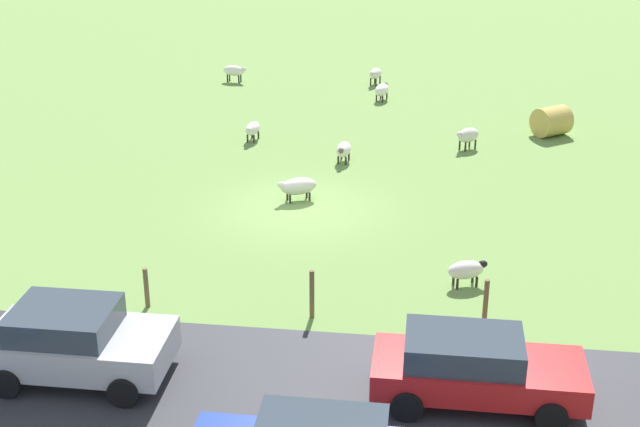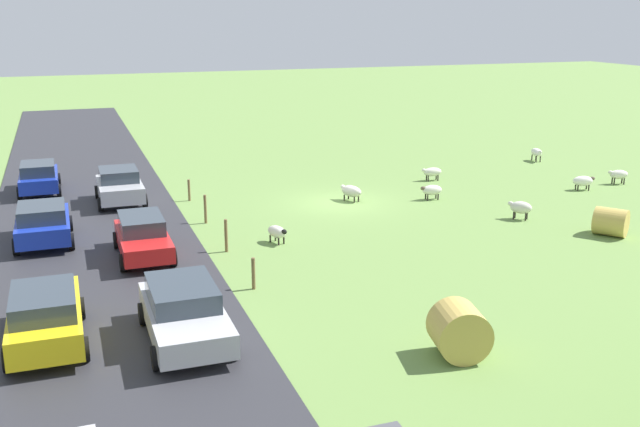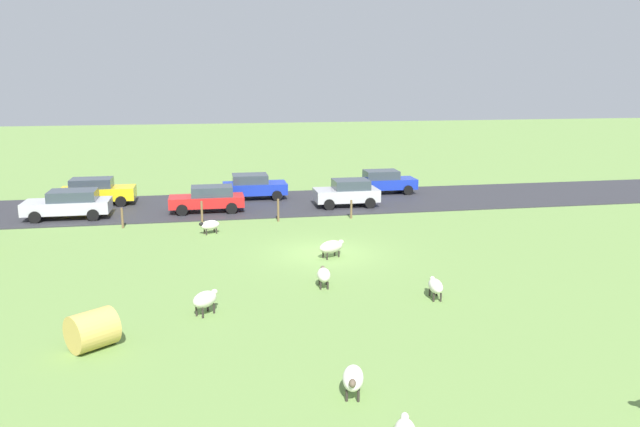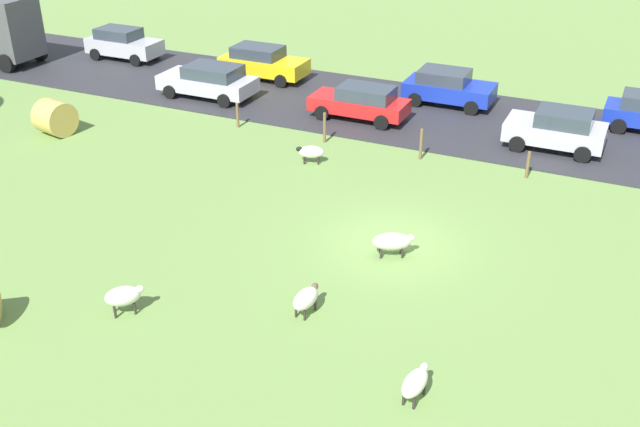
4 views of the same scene
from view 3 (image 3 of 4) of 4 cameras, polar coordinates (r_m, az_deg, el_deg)
name	(u,v)px [view 3 (image 3 of 4)]	position (r m, az deg, el deg)	size (l,w,h in m)	color
ground_plane	(324,253)	(28.06, 0.35, -3.66)	(160.00, 160.00, 0.00)	#6B8E47
road_strip	(289,203)	(38.97, -2.82, 0.96)	(8.00, 80.00, 0.06)	#2D2D33
sheep_0	(205,299)	(21.25, -10.47, -7.73)	(1.04, 1.05, 0.81)	silver
sheep_1	(331,247)	(27.29, 1.04, -3.07)	(1.01, 1.31, 0.76)	beige
sheep_2	(324,275)	(23.56, 0.34, -5.64)	(1.11, 0.60, 0.72)	silver
sheep_3	(353,378)	(15.97, 3.04, -14.83)	(1.19, 0.78, 0.74)	white
sheep_4	(210,225)	(31.83, -10.05, -1.05)	(0.80, 1.12, 0.70)	silver
sheep_5	(435,286)	(22.73, 10.51, -6.53)	(1.15, 0.58, 0.71)	silver
hay_bale_1	(92,330)	(19.60, -20.10, -9.97)	(1.14, 1.14, 1.24)	tan
fence_post_0	(351,209)	(34.80, 2.88, 0.39)	(0.12, 0.12, 1.05)	brown
fence_post_1	(278,210)	(34.08, -3.84, 0.30)	(0.12, 0.12, 1.25)	brown
fence_post_2	(202,213)	(33.86, -10.75, 0.04)	(0.12, 0.12, 1.28)	brown
fence_post_3	(122,218)	(34.15, -17.64, -0.39)	(0.12, 0.12, 1.08)	brown
car_0	(347,192)	(37.88, 2.52, 1.95)	(2.18, 3.84, 1.60)	#B7B7BC
car_1	(69,204)	(37.28, -21.98, 0.85)	(2.21, 4.59, 1.55)	#B7B7BC
car_3	(208,198)	(36.80, -10.19, 1.37)	(1.95, 4.29, 1.49)	red
car_4	(384,181)	(42.20, 5.89, 2.95)	(2.01, 4.04, 1.55)	#1933B2
car_6	(254,186)	(40.33, -6.10, 2.53)	(2.18, 4.04, 1.58)	#1933B2
car_7	(96,191)	(40.59, -19.77, 1.96)	(2.08, 4.41, 1.63)	yellow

